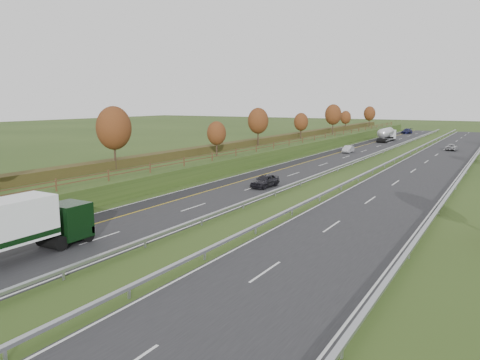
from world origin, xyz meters
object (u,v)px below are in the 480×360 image
object	(u,v)px
car_small_far	(407,131)
car_oncoming	(451,147)
road_tanker	(387,134)
car_dark_near	(265,181)
car_silver_mid	(348,149)

from	to	relation	value
car_small_far	car_oncoming	xyz separation A→B (m)	(18.03, -47.68, -0.14)
road_tanker	car_dark_near	xyz separation A→B (m)	(2.52, -72.60, -1.04)
car_silver_mid	road_tanker	bearing A→B (deg)	87.13
road_tanker	car_silver_mid	size ratio (longest dim) A/B	2.65
car_oncoming	car_small_far	bearing A→B (deg)	-72.06
car_silver_mid	car_oncoming	size ratio (longest dim) A/B	0.90
road_tanker	car_oncoming	xyz separation A→B (m)	(16.90, -15.22, -1.17)
car_silver_mid	car_small_far	distance (m)	62.92
road_tanker	car_dark_near	size ratio (longest dim) A/B	2.46
car_silver_mid	car_small_far	xyz separation A→B (m)	(-0.68, 62.92, 0.10)
road_tanker	car_silver_mid	distance (m)	30.48
car_silver_mid	car_small_far	size ratio (longest dim) A/B	0.77
car_oncoming	road_tanker	bearing A→B (deg)	-44.77
road_tanker	car_oncoming	size ratio (longest dim) A/B	2.38
car_small_far	road_tanker	bearing A→B (deg)	-81.02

